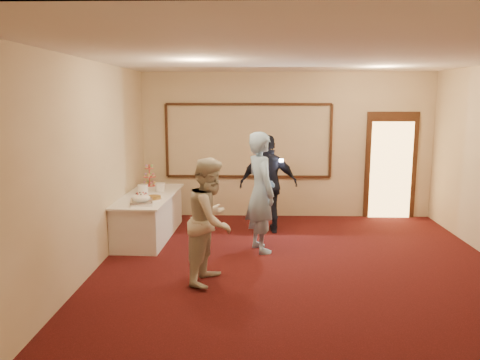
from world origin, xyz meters
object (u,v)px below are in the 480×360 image
pavlova_tray (142,200)px  man (261,192)px  plate_stack_a (143,189)px  tart (153,198)px  woman (211,220)px  plate_stack_b (160,187)px  cupcake_stand (150,177)px  guest (269,184)px  buffet_table (149,216)px

pavlova_tray → man: bearing=0.5°
plate_stack_a → tart: 0.60m
woman → plate_stack_b: bearing=40.8°
tart → man: man is taller
cupcake_stand → plate_stack_b: bearing=-60.8°
cupcake_stand → guest: guest is taller
buffet_table → cupcake_stand: cupcake_stand is taller
guest → woman: bearing=67.9°
pavlova_tray → plate_stack_a: 0.89m
buffet_table → guest: bearing=9.3°
man → plate_stack_b: bearing=39.0°
tart → guest: (1.99, 0.74, 0.11)m
plate_stack_b → pavlova_tray: bearing=-95.0°
cupcake_stand → tart: size_ratio=1.50×
tart → guest: size_ratio=0.17×
buffet_table → woman: bearing=-57.5°
buffet_table → plate_stack_b: size_ratio=12.08×
buffet_table → woman: size_ratio=1.33×
pavlova_tray → plate_stack_a: size_ratio=2.63×
plate_stack_a → plate_stack_b: size_ratio=1.04×
tart → woman: bearing=-55.5°
buffet_table → guest: guest is taller
buffet_table → man: man is taller
plate_stack_a → guest: (2.28, 0.22, 0.06)m
plate_stack_a → woman: woman is taller
pavlova_tray → guest: size_ratio=0.28×
tart → plate_stack_a: bearing=119.6°
cupcake_stand → tart: bearing=-75.3°
tart → guest: 2.12m
buffet_table → plate_stack_a: size_ratio=11.66×
pavlova_tray → plate_stack_b: 1.08m
cupcake_stand → plate_stack_a: 0.78m
buffet_table → man: (1.99, -0.72, 0.59)m
plate_stack_b → guest: 2.00m
buffet_table → pavlova_tray: 0.87m
woman → guest: guest is taller
buffet_table → woman: woman is taller
man → guest: bearing=-29.7°
cupcake_stand → plate_stack_b: cupcake_stand is taller
plate_stack_b → tart: size_ratio=0.61×
plate_stack_b → guest: size_ratio=0.10×
buffet_table → plate_stack_a: plate_stack_a is taller
pavlova_tray → woman: bearing=-46.2°
plate_stack_b → woman: size_ratio=0.11×
cupcake_stand → tart: 1.35m
guest → plate_stack_b: bearing=-2.0°
plate_stack_b → plate_stack_a: bearing=-144.2°
buffet_table → pavlova_tray: (0.05, -0.74, 0.46)m
pavlova_tray → plate_stack_a: bearing=101.8°
pavlova_tray → woman: size_ratio=0.30×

